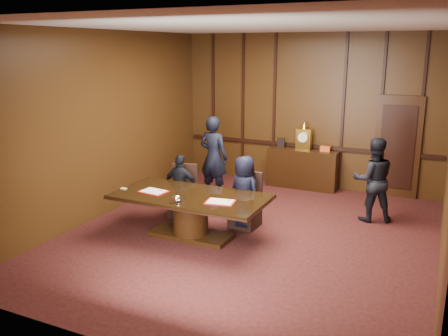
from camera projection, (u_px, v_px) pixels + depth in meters
The scene contains 13 objects.
room at pixel (257, 137), 7.87m from camera, with size 7.00×7.04×3.50m.
sideboard at pixel (303, 167), 10.94m from camera, with size 1.60×0.45×1.54m.
conference_table at pixel (191, 209), 8.05m from camera, with size 2.62×1.32×0.76m.
folder_left at pixel (154, 191), 8.15m from camera, with size 0.50×0.38×0.02m.
folder_right at pixel (220, 202), 7.60m from camera, with size 0.51×0.40×0.02m.
inkstand at pixel (177, 199), 7.58m from camera, with size 0.20×0.14×0.12m.
notepad at pixel (124, 188), 8.32m from camera, with size 0.10×0.07×0.01m, color #E8C571.
chair_left at pixel (183, 201), 9.14m from camera, with size 0.59×0.59×0.99m.
chair_right at pixel (246, 211), 8.61m from camera, with size 0.51×0.51×0.99m.
signatory_left at pixel (181, 186), 8.99m from camera, with size 0.72×0.30×1.22m, color black.
signatory_right at pixel (244, 192), 8.45m from camera, with size 0.65×0.42×1.33m, color black.
witness_left at pixel (214, 157), 10.14m from camera, with size 0.65×0.43×1.78m, color black.
witness_right at pixel (373, 180), 8.78m from camera, with size 0.77×0.60×1.58m, color black.
Camera 1 is at (2.85, -7.12, 3.18)m, focal length 38.00 mm.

